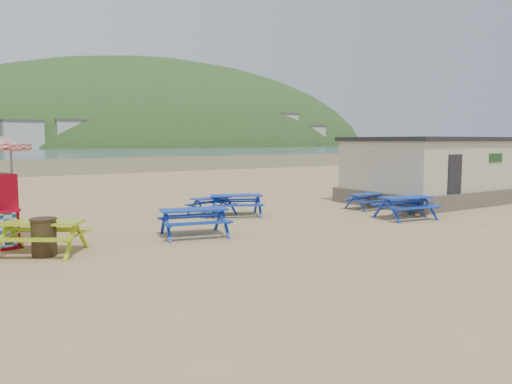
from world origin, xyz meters
TOP-DOWN VIEW (x-y plane):
  - ground at (0.00, 0.00)m, footprint 400.00×400.00m
  - wet_sand at (0.00, 55.00)m, footprint 400.00×400.00m
  - picnic_table_blue_a at (-0.27, 3.02)m, footprint 1.92×1.65m
  - picnic_table_blue_b at (0.46, 2.32)m, footprint 2.49×2.29m
  - picnic_table_blue_c at (6.20, 0.82)m, footprint 1.63×1.32m
  - picnic_table_blue_d at (-2.84, -0.59)m, footprint 2.39×2.10m
  - picnic_table_blue_e at (5.47, -1.90)m, footprint 2.28×1.96m
  - picnic_table_blue_f at (6.81, -1.28)m, footprint 2.02×1.85m
  - picnic_table_yellow at (-7.30, -0.60)m, footprint 2.62×2.51m
  - litter_bin at (-7.30, -0.87)m, footprint 0.67×0.67m
  - amenity_block at (10.50, 1.00)m, footprint 7.40×5.40m
  - headland_town at (90.00, 229.68)m, footprint 264.00×144.00m

SIDE VIEW (x-z plane):
  - headland_town at x=90.00m, z-range -63.91..44.09m
  - ground at x=0.00m, z-range 0.00..0.00m
  - wet_sand at x=0.00m, z-range 0.00..0.00m
  - picnic_table_blue_c at x=6.20m, z-range 0.00..0.68m
  - picnic_table_blue_f at x=6.81m, z-range 0.00..0.69m
  - picnic_table_blue_a at x=-0.27m, z-range 0.00..0.72m
  - picnic_table_blue_b at x=0.46m, z-range 0.00..0.84m
  - picnic_table_blue_e at x=5.47m, z-range 0.00..0.85m
  - picnic_table_yellow at x=-7.30m, z-range 0.00..0.86m
  - picnic_table_blue_d at x=-2.84m, z-range 0.00..0.87m
  - litter_bin at x=-7.30m, z-range 0.01..1.00m
  - amenity_block at x=10.50m, z-range -0.01..3.14m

